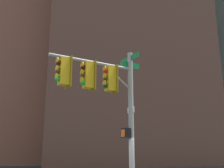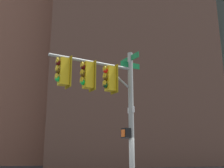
# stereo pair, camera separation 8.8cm
# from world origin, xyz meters

# --- Properties ---
(signal_pole_assembly) EXTENTS (3.80, 1.83, 6.08)m
(signal_pole_assembly) POSITION_xyz_m (-0.76, -0.51, 4.21)
(signal_pole_assembly) COLOR gray
(signal_pole_assembly) RESTS_ON ground_plane
(building_brick_nearside) EXTENTS (22.50, 17.33, 50.02)m
(building_brick_nearside) POSITION_xyz_m (7.06, 27.97, 25.01)
(building_brick_nearside) COLOR #4C3328
(building_brick_nearside) RESTS_ON ground_plane
(building_brick_midblock) EXTENTS (17.64, 19.26, 36.03)m
(building_brick_midblock) POSITION_xyz_m (-8.09, 34.93, 18.01)
(building_brick_midblock) COLOR brown
(building_brick_midblock) RESTS_ON ground_plane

